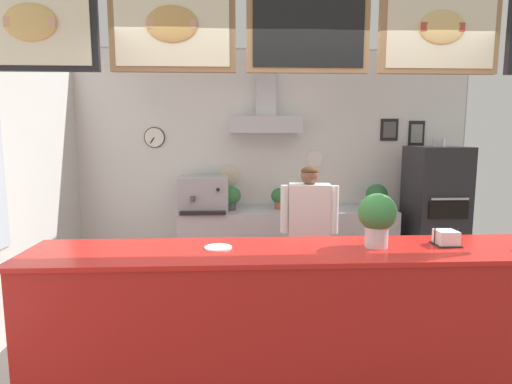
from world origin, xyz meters
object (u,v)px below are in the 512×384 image
at_px(potted_rosemary, 231,197).
at_px(basil_vase, 377,218).
at_px(condiment_plate, 218,248).
at_px(potted_sage, 377,195).
at_px(espresso_machine, 204,194).
at_px(napkin_holder, 446,238).
at_px(shop_worker, 309,241).
at_px(pizza_oven, 434,216).
at_px(potted_basil, 280,197).

relative_size(potted_rosemary, basil_vase, 0.84).
bearing_deg(condiment_plate, potted_sage, 52.64).
bearing_deg(espresso_machine, potted_rosemary, -0.41).
distance_m(espresso_machine, napkin_holder, 3.00).
relative_size(potted_rosemary, potted_sage, 0.96).
bearing_deg(shop_worker, potted_sage, -122.76).
relative_size(potted_sage, basil_vase, 0.88).
distance_m(pizza_oven, potted_rosemary, 2.48).
bearing_deg(pizza_oven, potted_rosemary, 175.99).
height_order(espresso_machine, napkin_holder, espresso_machine).
distance_m(potted_basil, potted_rosemary, 0.61).
bearing_deg(potted_basil, pizza_oven, -6.44).
xyz_separation_m(shop_worker, potted_basil, (-0.14, 1.28, 0.23)).
bearing_deg(basil_vase, shop_worker, 100.80).
relative_size(potted_rosemary, napkin_holder, 1.81).
distance_m(potted_sage, condiment_plate, 3.06).
xyz_separation_m(napkin_holder, condiment_plate, (-1.50, -0.01, -0.04)).
relative_size(pizza_oven, napkin_holder, 10.86).
height_order(potted_sage, condiment_plate, potted_sage).
relative_size(shop_worker, espresso_machine, 2.62).
xyz_separation_m(pizza_oven, potted_rosemary, (-2.47, 0.17, 0.23)).
xyz_separation_m(potted_basil, condiment_plate, (-0.66, -2.47, 0.05)).
relative_size(espresso_machine, potted_rosemary, 1.98).
distance_m(potted_basil, napkin_holder, 2.60).
height_order(potted_rosemary, condiment_plate, potted_rosemary).
relative_size(pizza_oven, potted_sage, 5.76).
height_order(pizza_oven, basil_vase, pizza_oven).
distance_m(potted_basil, potted_sage, 1.20).
bearing_deg(napkin_holder, condiment_plate, -179.58).
relative_size(napkin_holder, basil_vase, 0.46).
bearing_deg(pizza_oven, potted_basil, 173.56).
relative_size(shop_worker, basil_vase, 4.35).
height_order(pizza_oven, potted_rosemary, pizza_oven).
xyz_separation_m(pizza_oven, potted_basil, (-1.86, 0.21, 0.21)).
bearing_deg(potted_sage, potted_basil, 178.11).
height_order(espresso_machine, potted_sage, espresso_machine).
bearing_deg(potted_rosemary, potted_sage, -0.07).
bearing_deg(espresso_machine, pizza_oven, -3.60).
xyz_separation_m(shop_worker, napkin_holder, (0.70, -1.18, 0.32)).
distance_m(potted_sage, basil_vase, 2.58).
distance_m(potted_rosemary, napkin_holder, 2.83).
bearing_deg(espresso_machine, potted_sage, -0.12).
distance_m(shop_worker, basil_vase, 1.31).
relative_size(potted_sage, condiment_plate, 1.74).
xyz_separation_m(pizza_oven, shop_worker, (-1.72, -1.07, -0.02)).
bearing_deg(shop_worker, basil_vase, 108.49).
distance_m(potted_sage, napkin_holder, 2.45).
distance_m(shop_worker, potted_rosemary, 1.47).
bearing_deg(potted_sage, condiment_plate, -127.36).
xyz_separation_m(basil_vase, condiment_plate, (-1.03, 0.01, -0.19)).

